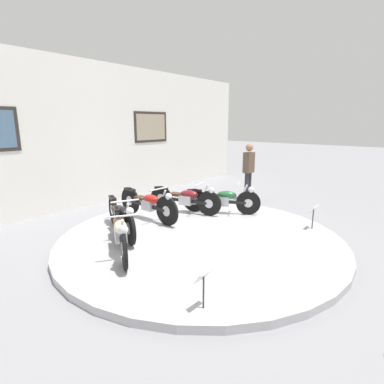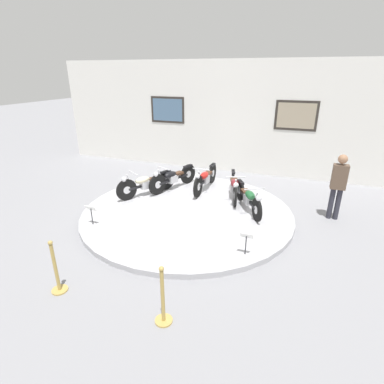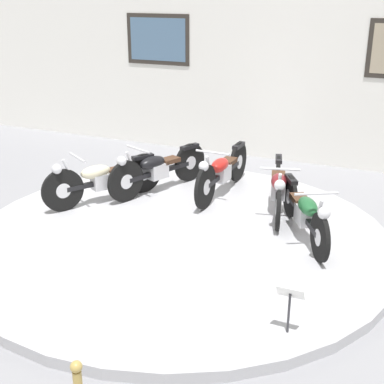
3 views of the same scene
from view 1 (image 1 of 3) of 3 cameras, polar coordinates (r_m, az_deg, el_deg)
name	(u,v)px [view 1 (image 1 of 3)]	position (r m, az deg, el deg)	size (l,w,h in m)	color
ground_plane	(200,241)	(6.21, 1.59, -9.29)	(60.00, 60.00, 0.00)	gray
display_platform	(200,238)	(6.19, 1.59, -8.75)	(5.63, 5.63, 0.13)	#ADADB2
back_wall	(84,135)	(9.02, -19.89, 10.13)	(14.00, 0.22, 4.04)	white
motorcycle_cream	(120,231)	(5.41, -13.47, -7.32)	(1.08, 1.73, 0.80)	black
motorcycle_black	(121,216)	(6.29, -13.37, -4.39)	(0.81, 1.87, 0.80)	black
motorcycle_red	(148,203)	(7.09, -8.29, -2.11)	(0.54, 2.02, 0.81)	black
motorcycle_maroon	(186,198)	(7.56, -1.17, -1.17)	(0.67, 1.91, 0.79)	black
motorcycle_green	(223,199)	(7.54, 5.89, -1.33)	(1.00, 1.73, 0.78)	black
info_placard_front_left	(204,281)	(3.78, 2.23, -16.57)	(0.26, 0.11, 0.51)	#333338
info_placard_front_centre	(313,212)	(6.92, 22.12, -3.58)	(0.26, 0.11, 0.51)	#333338
visitor_standing	(249,168)	(9.51, 10.72, 4.53)	(0.36, 0.23, 1.74)	#2D2D38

